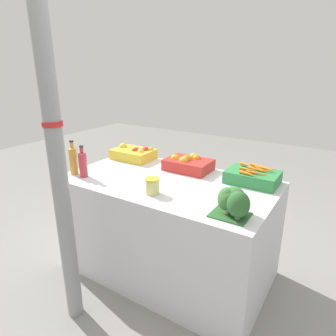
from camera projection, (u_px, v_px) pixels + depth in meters
ground_plane at (168, 269)px, 2.56m from camera, size 10.00×10.00×0.00m
market_table at (168, 227)px, 2.43m from camera, size 1.60×0.91×0.82m
support_pole at (55, 144)px, 1.72m from camera, size 0.12×0.12×2.44m
apple_crate at (134, 153)px, 2.81m from camera, size 0.37×0.27×0.13m
orange_crate at (188, 164)px, 2.51m from camera, size 0.37×0.27×0.13m
carrot_crate at (253, 176)px, 2.23m from camera, size 0.37×0.27×0.13m
broccoli_pile at (234, 202)px, 1.73m from camera, size 0.23×0.20×0.17m
juice_bottle_amber at (73, 160)px, 2.39m from camera, size 0.06×0.06×0.28m
juice_bottle_ruby at (83, 164)px, 2.34m from camera, size 0.06×0.06×0.26m
pickle_jar at (152, 186)px, 2.04m from camera, size 0.10×0.10×0.11m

